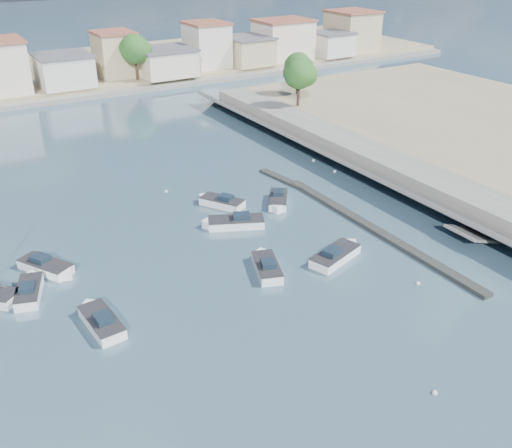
{
  "coord_description": "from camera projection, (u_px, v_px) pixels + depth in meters",
  "views": [
    {
      "loc": [
        -26.41,
        -24.6,
        24.45
      ],
      "look_at": [
        -3.08,
        14.33,
        1.4
      ],
      "focal_mm": 40.0,
      "sensor_mm": 36.0,
      "label": 1
    }
  ],
  "objects": [
    {
      "name": "ground",
      "position": [
        173.0,
        150.0,
        72.58
      ],
      "size": [
        400.0,
        400.0,
        0.0
      ],
      "primitive_type": "plane",
      "color": "#294553",
      "rests_on": "ground"
    },
    {
      "name": "seawall_walkway",
      "position": [
        438.0,
        186.0,
        60.01
      ],
      "size": [
        5.0,
        90.0,
        1.8
      ],
      "primitive_type": "cube",
      "color": "slate",
      "rests_on": "ground"
    },
    {
      "name": "breakwater",
      "position": [
        354.0,
        218.0,
        54.78
      ],
      "size": [
        2.0,
        31.02,
        0.35
      ],
      "color": "black",
      "rests_on": "ground"
    },
    {
      "name": "far_shore_land",
      "position": [
        67.0,
        70.0,
        112.03
      ],
      "size": [
        160.0,
        40.0,
        1.4
      ],
      "primitive_type": "cube",
      "color": "gray",
      "rests_on": "ground"
    },
    {
      "name": "far_shore_quay",
      "position": [
        99.0,
        95.0,
        96.11
      ],
      "size": [
        160.0,
        2.5,
        0.8
      ],
      "primitive_type": "cube",
      "color": "slate",
      "rests_on": "ground"
    },
    {
      "name": "far_town",
      "position": [
        144.0,
        55.0,
        103.49
      ],
      "size": [
        113.01,
        12.8,
        8.35
      ],
      "color": "beige",
      "rests_on": "far_shore_land"
    },
    {
      "name": "shore_trees",
      "position": [
        149.0,
        57.0,
        95.09
      ],
      "size": [
        74.56,
        38.32,
        7.92
      ],
      "color": "#38281E",
      "rests_on": "ground"
    },
    {
      "name": "motorboat_a",
      "position": [
        100.0,
        321.0,
        39.81
      ],
      "size": [
        2.17,
        5.22,
        1.48
      ],
      "color": "white",
      "rests_on": "ground"
    },
    {
      "name": "motorboat_b",
      "position": [
        266.0,
        266.0,
        46.36
      ],
      "size": [
        3.18,
        4.95,
        1.48
      ],
      "color": "white",
      "rests_on": "ground"
    },
    {
      "name": "motorboat_c",
      "position": [
        233.0,
        223.0,
        53.37
      ],
      "size": [
        5.69,
        3.97,
        1.48
      ],
      "color": "white",
      "rests_on": "ground"
    },
    {
      "name": "motorboat_d",
      "position": [
        278.0,
        201.0,
        57.76
      ],
      "size": [
        3.86,
        4.45,
        1.48
      ],
      "color": "white",
      "rests_on": "ground"
    },
    {
      "name": "motorboat_e",
      "position": [
        30.0,
        290.0,
        43.24
      ],
      "size": [
        2.91,
        4.76,
        1.48
      ],
      "color": "white",
      "rests_on": "ground"
    },
    {
      "name": "motorboat_f",
      "position": [
        220.0,
        202.0,
        57.51
      ],
      "size": [
        3.85,
        4.76,
        1.48
      ],
      "color": "white",
      "rests_on": "ground"
    },
    {
      "name": "motorboat_g",
      "position": [
        48.0,
        268.0,
        46.19
      ],
      "size": [
        3.92,
        4.96,
        1.48
      ],
      "color": "white",
      "rests_on": "ground"
    },
    {
      "name": "motorboat_h",
      "position": [
        337.0,
        255.0,
        48.01
      ],
      "size": [
        5.6,
        3.43,
        1.48
      ],
      "color": "white",
      "rests_on": "ground"
    },
    {
      "name": "mooring_buoys",
      "position": [
        306.0,
        219.0,
        54.76
      ],
      "size": [
        19.36,
        36.48,
        0.36
      ],
      "color": "silver",
      "rests_on": "ground"
    }
  ]
}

